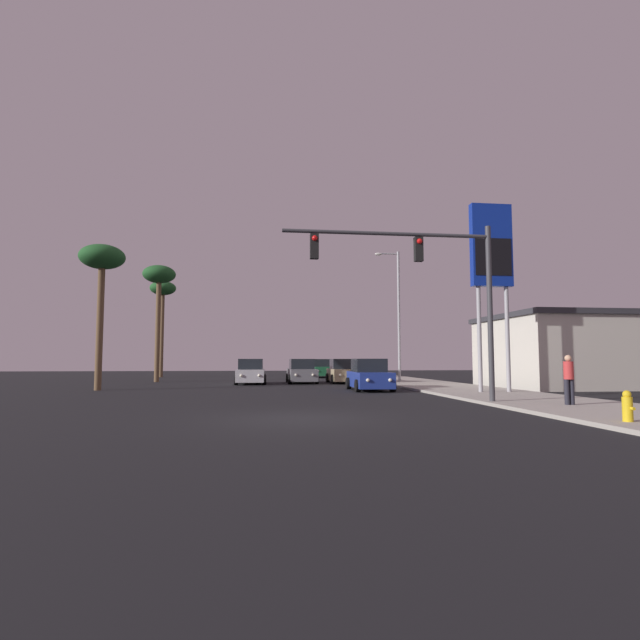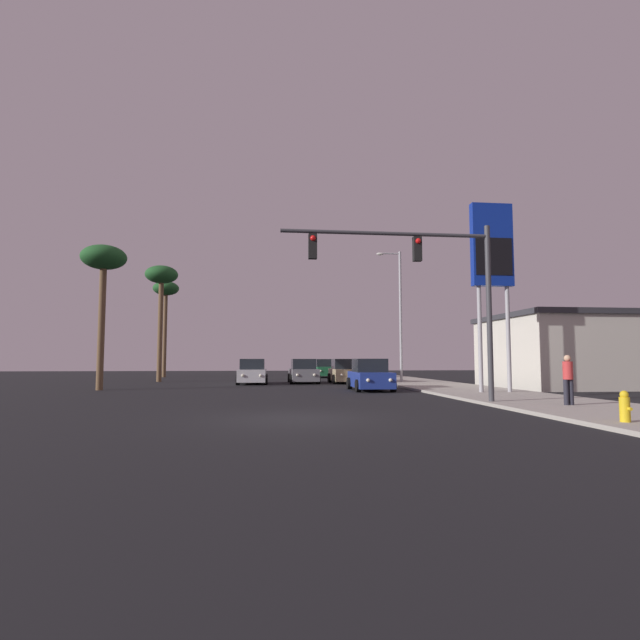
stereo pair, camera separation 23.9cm
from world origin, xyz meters
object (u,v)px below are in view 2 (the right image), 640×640
at_px(car_tan, 345,372).
at_px(palm_tree_near, 104,264).
at_px(car_silver, 252,373).
at_px(car_green, 324,369).
at_px(street_lamp, 399,309).
at_px(gas_station_sign, 492,255).
at_px(palm_tree_far, 166,294).
at_px(car_grey, 303,372).
at_px(traffic_light_mast, 429,274).
at_px(pedestrian_on_sidewalk, 568,377).
at_px(car_blue, 370,376).
at_px(palm_tree_mid, 161,281).
at_px(fire_hydrant, 625,407).

height_order(car_tan, palm_tree_near, palm_tree_near).
bearing_deg(car_silver, car_green, -116.47).
xyz_separation_m(street_lamp, gas_station_sign, (1.63, -10.85, 1.50)).
bearing_deg(palm_tree_far, palm_tree_near, -88.48).
xyz_separation_m(car_silver, gas_station_sign, (11.59, -11.54, 5.86)).
distance_m(car_tan, gas_station_sign, 14.39).
relative_size(car_silver, gas_station_sign, 0.48).
relative_size(car_grey, traffic_light_mast, 0.55).
relative_size(car_tan, palm_tree_far, 0.48).
bearing_deg(palm_tree_far, car_tan, -42.05).
bearing_deg(pedestrian_on_sidewalk, car_tan, 103.63).
distance_m(car_green, car_tan, 11.53).
xyz_separation_m(car_blue, pedestrian_on_sidewalk, (4.54, -10.39, 0.27)).
bearing_deg(street_lamp, car_grey, 167.28).
xyz_separation_m(car_green, palm_tree_near, (-14.27, -18.11, 6.04)).
relative_size(street_lamp, palm_tree_mid, 1.04).
height_order(car_silver, palm_tree_far, palm_tree_far).
height_order(car_grey, palm_tree_near, palm_tree_near).
distance_m(car_green, pedestrian_on_sidewalk, 30.63).
distance_m(car_green, car_silver, 13.61).
distance_m(car_silver, street_lamp, 10.89).
relative_size(car_tan, car_blue, 1.00).
xyz_separation_m(pedestrian_on_sidewalk, palm_tree_far, (-19.43, 32.17, 6.78)).
height_order(pedestrian_on_sidewalk, palm_tree_mid, palm_tree_mid).
bearing_deg(palm_tree_near, gas_station_sign, -15.69).
distance_m(traffic_light_mast, fire_hydrant, 7.95).
bearing_deg(palm_tree_far, palm_tree_mid, -80.96).
bearing_deg(pedestrian_on_sidewalk, traffic_light_mast, 157.87).
xyz_separation_m(street_lamp, pedestrian_on_sidewalk, (0.97, -17.54, -4.08)).
height_order(car_green, traffic_light_mast, traffic_light_mast).
bearing_deg(gas_station_sign, car_silver, 135.11).
xyz_separation_m(car_green, street_lamp, (3.66, -12.74, 4.36)).
bearing_deg(palm_tree_mid, car_tan, -14.44).
height_order(car_green, car_tan, same).
xyz_separation_m(pedestrian_on_sidewalk, palm_tree_near, (-18.89, 12.17, 5.77)).
relative_size(car_grey, pedestrian_on_sidewalk, 2.59).
bearing_deg(traffic_light_mast, fire_hydrant, -65.70).
relative_size(car_tan, fire_hydrant, 5.68).
xyz_separation_m(car_tan, palm_tree_far, (-14.88, 13.42, 7.06)).
bearing_deg(street_lamp, car_silver, 176.06).
height_order(car_silver, palm_tree_mid, palm_tree_mid).
height_order(car_silver, street_lamp, street_lamp).
bearing_deg(palm_tree_far, car_grey, -47.68).
relative_size(street_lamp, palm_tree_far, 1.00).
height_order(car_grey, gas_station_sign, gas_station_sign).
bearing_deg(fire_hydrant, palm_tree_mid, 121.71).
bearing_deg(car_silver, pedestrian_on_sidewalk, 122.06).
bearing_deg(pedestrian_on_sidewalk, car_blue, 113.62).
xyz_separation_m(street_lamp, palm_tree_far, (-18.46, 14.64, 2.70)).
relative_size(gas_station_sign, pedestrian_on_sidewalk, 5.39).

